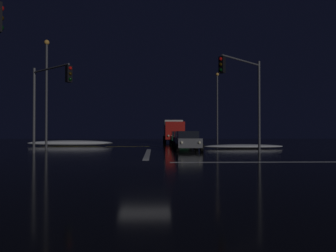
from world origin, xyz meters
name	(u,v)px	position (x,y,z in m)	size (l,w,h in m)	color
ground	(145,164)	(0.00, 0.00, -0.05)	(120.00, 120.00, 0.10)	black
stop_line_north	(148,153)	(0.00, 7.72, 0.00)	(0.35, 13.17, 0.01)	white
centre_line_ns	(150,146)	(0.00, 19.32, 0.00)	(22.00, 0.15, 0.01)	yellow
crosswalk_bar_east	(301,162)	(7.82, 0.00, 0.00)	(13.17, 0.40, 0.01)	white
snow_bank_left_curb	(71,143)	(-8.52, 20.88, 0.30)	(9.14, 1.50, 0.59)	white
snow_bank_right_curb	(244,146)	(8.52, 14.19, 0.19)	(7.12, 1.50, 0.39)	white
sedan_gray	(188,141)	(3.11, 10.53, 0.80)	(2.02, 4.33, 1.57)	slate
sedan_black	(183,139)	(3.20, 16.01, 0.80)	(2.02, 4.33, 1.57)	black
sedan_green	(179,138)	(3.23, 22.33, 0.80)	(2.02, 4.33, 1.57)	#14512D
box_truck	(173,130)	(3.02, 30.31, 1.71)	(2.68, 8.28, 3.08)	red
traffic_signal_ne	(245,87)	(6.72, 6.72, 4.64)	(3.69, 3.69, 6.69)	#4C4C51
traffic_signal_nw	(48,92)	(-6.72, 6.72, 4.22)	(3.53, 3.53, 6.07)	#4C4C51
streetlamp_right_far	(217,103)	(8.82, 29.32, 5.39)	(0.44, 0.44, 9.38)	#424247
streetlamp_left_near	(47,86)	(-8.82, 13.32, 5.42)	(0.44, 0.44, 9.44)	#424247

